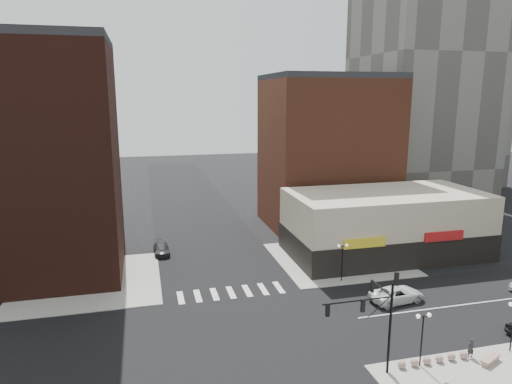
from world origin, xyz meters
name	(u,v)px	position (x,y,z in m)	size (l,w,h in m)	color
ground	(251,332)	(0.00, 0.00, 0.00)	(240.00, 240.00, 0.00)	black
road_ew	(251,332)	(0.00, 0.00, 0.01)	(200.00, 14.00, 0.02)	black
road_ns	(251,332)	(0.00, 0.00, 0.01)	(14.00, 200.00, 0.02)	black
sidewalk_nw	(89,282)	(-14.50, 14.50, 0.06)	(15.00, 15.00, 0.12)	gray
sidewalk_ne	(338,259)	(14.50, 14.50, 0.06)	(15.00, 15.00, 0.12)	gray
building_nw	(40,164)	(-19.00, 18.50, 12.50)	(16.00, 15.00, 25.00)	#351610
building_ne_midrise	(327,154)	(19.00, 29.50, 11.00)	(18.00, 15.00, 22.00)	brown
building_ne_row	(385,229)	(21.00, 15.00, 3.30)	(24.20, 12.20, 8.00)	#C1B099
traffic_signal	(376,310)	(7.24, -7.83, 4.96)	(5.59, 3.09, 7.77)	black
street_lamp_se_a	(423,326)	(11.00, -8.00, 3.29)	(1.22, 0.32, 4.16)	black
street_lamp_ne	(342,253)	(12.00, 8.00, 3.29)	(1.22, 0.32, 4.16)	black
bollard_row	(433,360)	(12.13, -8.00, 0.41)	(5.83, 0.58, 0.58)	gray
white_suv	(397,294)	(15.21, 2.26, 0.76)	(2.51, 5.45, 1.51)	silver
dark_sedan_north	(161,249)	(-6.43, 21.78, 0.68)	(1.89, 4.66, 1.35)	black
pedestrian	(471,348)	(15.33, -8.00, 0.91)	(0.58, 0.38, 1.59)	#27242A
stone_bench	(490,360)	(16.30, -9.00, 0.37)	(2.07, 1.37, 0.47)	#9F7D6D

